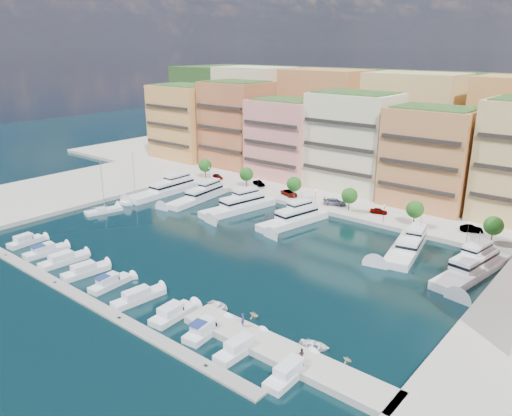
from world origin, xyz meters
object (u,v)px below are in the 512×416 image
at_px(tree_4, 415,209).
at_px(yacht_0, 168,189).
at_px(cruiser_9, 291,372).
at_px(tender_0, 219,306).
at_px(yacht_3, 295,218).
at_px(cruiser_6, 173,314).
at_px(lamppost_1, 258,183).
at_px(cruiser_8, 241,348).
at_px(car_1, 259,183).
at_px(sailboat_1, 104,211).
at_px(cruiser_5, 138,298).
at_px(tender_2, 314,345).
at_px(car_4, 379,211).
at_px(tree_2, 294,184).
at_px(cruiser_7, 205,330).
at_px(tree_0, 205,166).
at_px(car_0, 218,176).
at_px(yacht_6, 474,267).
at_px(car_2, 289,193).
at_px(car_3, 335,202).
at_px(tree_3, 349,196).
at_px(tree_5, 494,226).
at_px(tree_1, 246,174).
at_px(cruiser_3, 85,271).
at_px(yacht_5, 407,246).
at_px(sailboat_2, 134,200).
at_px(tender_1, 254,315).
at_px(lamppost_2, 315,195).
at_px(car_5, 471,229).
at_px(person_0, 243,320).
at_px(cruiser_0, 25,242).
at_px(person_1, 302,354).
at_px(cruiser_2, 63,260).
at_px(lamppost_0, 209,172).
at_px(lamppost_4, 468,229).
at_px(cruiser_1, 45,251).
at_px(yacht_2, 240,205).
at_px(lamppost_3, 384,210).

relative_size(tree_4, yacht_0, 0.24).
height_order(cruiser_9, tender_0, cruiser_9).
distance_m(yacht_3, cruiser_6, 46.18).
height_order(lamppost_1, cruiser_8, lamppost_1).
bearing_deg(car_1, sailboat_1, 176.57).
xyz_separation_m(cruiser_6, car_1, (-34.11, 61.64, 1.15)).
distance_m(cruiser_5, cruiser_8, 21.56).
bearing_deg(tender_2, car_4, 2.64).
xyz_separation_m(tree_2, cruiser_7, (26.44, -58.10, -4.17)).
relative_size(tree_0, car_0, 1.36).
bearing_deg(yacht_6, tender_0, -124.72).
bearing_deg(car_2, car_3, -65.91).
relative_size(tree_3, car_4, 1.43).
xyz_separation_m(tree_5, tender_0, (-25.06, -51.73, -4.34)).
xyz_separation_m(tree_0, tree_4, (64.00, 0.00, 0.00)).
distance_m(tender_2, tender_0, 17.16).
bearing_deg(tender_2, yacht_3, 22.99).
bearing_deg(tree_3, tree_1, 180.00).
distance_m(cruiser_3, car_4, 65.98).
distance_m(yacht_0, car_3, 45.47).
xyz_separation_m(tree_3, car_2, (-18.18, 1.01, -3.00)).
relative_size(yacht_5, tender_2, 4.40).
xyz_separation_m(sailboat_2, tender_1, (61.28, -24.67, 0.15)).
distance_m(tender_2, car_2, 67.22).
height_order(lamppost_2, car_5, lamppost_2).
relative_size(car_5, person_0, 2.32).
bearing_deg(sailboat_1, cruiser_0, -76.44).
bearing_deg(sailboat_1, tender_0, -16.24).
height_order(car_4, person_1, person_1).
bearing_deg(tree_2, sailboat_2, -141.67).
height_order(tree_1, cruiser_5, tree_1).
relative_size(tree_4, cruiser_2, 0.63).
bearing_deg(yacht_3, tree_5, 18.72).
distance_m(tree_2, car_4, 22.81).
relative_size(lamppost_0, car_3, 0.76).
relative_size(tree_5, sailboat_2, 0.43).
bearing_deg(yacht_0, person_1, -29.34).
bearing_deg(tree_4, cruiser_6, -102.05).
bearing_deg(lamppost_4, yacht_0, -170.29).
bearing_deg(person_0, lamppost_0, 1.82).
height_order(tree_2, cruiser_1, tree_2).
height_order(tree_5, yacht_2, tree_5).
bearing_deg(car_2, cruiser_5, -145.86).
relative_size(tree_3, yacht_2, 0.27).
distance_m(tree_3, tree_4, 16.00).
xyz_separation_m(tree_2, yacht_5, (36.05, -12.57, -3.53)).
height_order(lamppost_3, car_3, lamppost_3).
bearing_deg(tree_1, yacht_0, -134.92).
relative_size(lamppost_2, sailboat_2, 0.32).
relative_size(cruiser_2, tender_1, 5.13).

